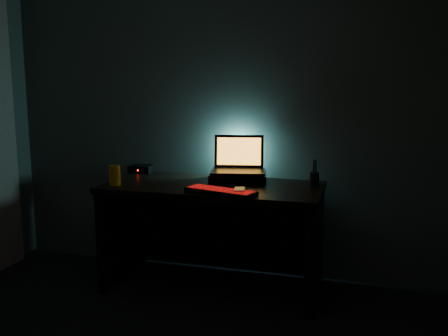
% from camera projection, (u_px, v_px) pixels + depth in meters
% --- Properties ---
extents(room, '(3.50, 4.00, 2.50)m').
position_uv_depth(room, '(83.00, 137.00, 1.83)').
color(room, black).
rests_on(room, ground).
extents(desk, '(1.50, 0.70, 0.75)m').
position_uv_depth(desk, '(215.00, 219.00, 3.54)').
color(desk, black).
rests_on(desk, ground).
extents(riser, '(0.45, 0.37, 0.06)m').
position_uv_depth(riser, '(238.00, 177.00, 3.57)').
color(riser, black).
rests_on(riser, desk).
extents(laptop, '(0.42, 0.35, 0.26)m').
position_uv_depth(laptop, '(238.00, 163.00, 3.60)').
color(laptop, black).
rests_on(laptop, riser).
extents(keyboard, '(0.49, 0.27, 0.03)m').
position_uv_depth(keyboard, '(221.00, 191.00, 3.17)').
color(keyboard, black).
rests_on(keyboard, desk).
extents(mousepad, '(0.25, 0.23, 0.00)m').
position_uv_depth(mousepad, '(239.00, 194.00, 3.15)').
color(mousepad, navy).
rests_on(mousepad, desk).
extents(mouse, '(0.08, 0.12, 0.03)m').
position_uv_depth(mouse, '(239.00, 191.00, 3.15)').
color(mouse, '#999A9F').
rests_on(mouse, mousepad).
extents(pen_cup, '(0.08, 0.08, 0.09)m').
position_uv_depth(pen_cup, '(314.00, 179.00, 3.40)').
color(pen_cup, black).
rests_on(pen_cup, desk).
extents(juice_glass, '(0.10, 0.10, 0.14)m').
position_uv_depth(juice_glass, '(115.00, 175.00, 3.43)').
color(juice_glass, '#E0A20B').
rests_on(juice_glass, desk).
extents(router, '(0.18, 0.15, 0.06)m').
position_uv_depth(router, '(141.00, 169.00, 3.91)').
color(router, black).
rests_on(router, desk).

